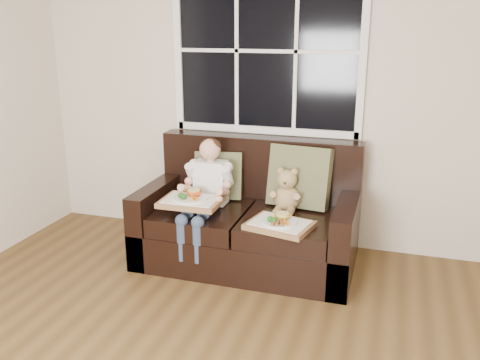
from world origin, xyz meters
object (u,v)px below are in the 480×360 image
(child, at_px, (207,186))
(tray_left, at_px, (191,200))
(tray_right, at_px, (280,224))
(teddy_bear, at_px, (287,193))
(loveseat, at_px, (250,223))

(child, bearing_deg, tray_left, -104.78)
(tray_right, bearing_deg, teddy_bear, 107.70)
(child, bearing_deg, tray_right, -19.74)
(tray_left, relative_size, tray_right, 0.89)
(tray_left, distance_m, tray_right, 0.71)
(teddy_bear, relative_size, tray_left, 0.79)
(loveseat, xyz_separation_m, tray_left, (-0.37, -0.32, 0.27))
(child, bearing_deg, teddy_bear, 12.50)
(tray_left, bearing_deg, child, 74.23)
(teddy_bear, bearing_deg, child, -168.00)
(teddy_bear, bearing_deg, loveseat, -176.82)
(tray_left, xyz_separation_m, tray_right, (0.70, -0.04, -0.10))
(loveseat, height_order, tray_left, loveseat)
(child, relative_size, tray_left, 1.84)
(loveseat, height_order, teddy_bear, loveseat)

